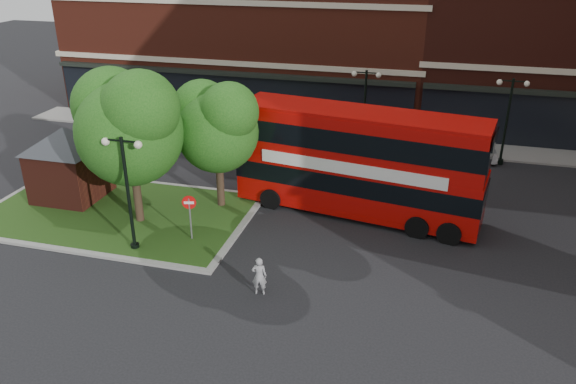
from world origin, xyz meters
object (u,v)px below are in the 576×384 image
(car_white, at_px, (461,150))
(bus, at_px, (359,156))
(woman, at_px, (259,276))
(car_silver, at_px, (335,138))

(car_white, bearing_deg, bus, 147.01)
(woman, height_order, car_silver, woman)
(woman, bearing_deg, car_silver, -100.46)
(woman, height_order, car_white, woman)
(car_silver, bearing_deg, woman, -174.91)
(car_silver, bearing_deg, bus, -158.33)
(bus, distance_m, car_white, 9.88)
(woman, xyz_separation_m, car_white, (7.27, 15.95, -0.09))
(bus, height_order, car_white, bus)
(woman, distance_m, car_white, 17.53)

